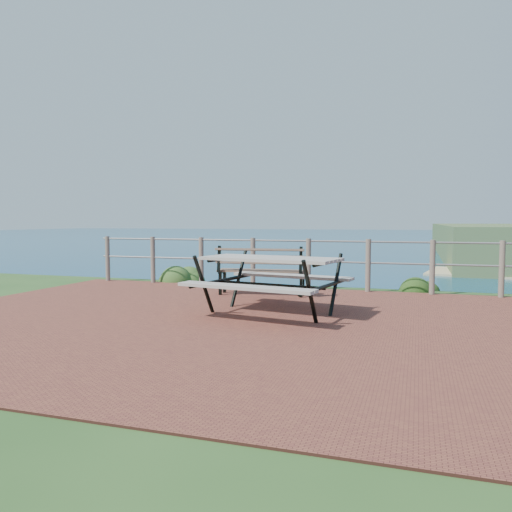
{
  "coord_description": "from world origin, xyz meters",
  "views": [
    {
      "loc": [
        2.04,
        -6.26,
        1.36
      ],
      "look_at": [
        -0.65,
        2.0,
        0.75
      ],
      "focal_mm": 35.0,
      "sensor_mm": 36.0,
      "label": 1
    }
  ],
  "objects": [
    {
      "name": "ground",
      "position": [
        0.0,
        0.0,
        0.0
      ],
      "size": [
        10.0,
        7.0,
        0.12
      ],
      "primitive_type": "cube",
      "color": "brown",
      "rests_on": "ground"
    },
    {
      "name": "ocean",
      "position": [
        0.0,
        200.0,
        0.0
      ],
      "size": [
        1200.0,
        1200.0,
        0.0
      ],
      "primitive_type": "plane",
      "color": "#125670",
      "rests_on": "ground"
    },
    {
      "name": "shrub_lip_west",
      "position": [
        -2.99,
        4.0,
        0.0
      ],
      "size": [
        0.87,
        0.87,
        0.64
      ],
      "primitive_type": "ellipsoid",
      "color": "#305A21",
      "rests_on": "ground"
    },
    {
      "name": "park_bench",
      "position": [
        -0.65,
        2.33,
        0.59
      ],
      "size": [
        1.63,
        0.56,
        0.9
      ],
      "rotation": [
        0.0,
        0.0,
        0.11
      ],
      "color": "brown",
      "rests_on": "ground"
    },
    {
      "name": "shrub_lip_east",
      "position": [
        2.12,
        4.06,
        0.0
      ],
      "size": [
        0.66,
        0.66,
        0.36
      ],
      "primitive_type": "ellipsoid",
      "color": "#1E3C12",
      "rests_on": "ground"
    },
    {
      "name": "picnic_table",
      "position": [
        0.03,
        0.58,
        0.52
      ],
      "size": [
        2.05,
        1.67,
        0.82
      ],
      "rotation": [
        0.0,
        0.0,
        -0.17
      ],
      "color": "gray",
      "rests_on": "ground"
    },
    {
      "name": "safety_railing",
      "position": [
        0.0,
        3.35,
        0.57
      ],
      "size": [
        9.4,
        0.1,
        1.0
      ],
      "color": "#6B5B4C",
      "rests_on": "ground"
    }
  ]
}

